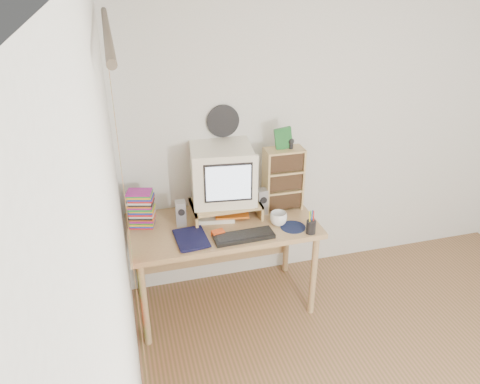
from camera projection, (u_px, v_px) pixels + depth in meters
back_wall at (333, 132)px, 3.84m from camera, size 3.50×0.00×3.50m
left_wall at (128, 307)px, 1.91m from camera, size 0.00×3.50×3.50m
curtain at (133, 261)px, 2.38m from camera, size 0.00×2.20×2.20m
wall_disc at (223, 121)px, 3.52m from camera, size 0.25×0.02×0.25m
desk at (221, 235)px, 3.61m from camera, size 1.40×0.70×0.75m
monitor_riser at (226, 206)px, 3.55m from camera, size 0.52×0.30×0.12m
crt_monitor at (223, 175)px, 3.49m from camera, size 0.50×0.50×0.43m
speaker_left at (181, 213)px, 3.44m from camera, size 0.08×0.08×0.20m
speaker_right at (262, 201)px, 3.60m from camera, size 0.08×0.08×0.20m
keyboard at (244, 236)px, 3.31m from camera, size 0.43×0.16×0.03m
dvd_stack at (142, 211)px, 3.42m from camera, size 0.20×0.16×0.25m
cd_rack at (283, 179)px, 3.62m from camera, size 0.30×0.16×0.50m
mug at (278, 219)px, 3.46m from camera, size 0.16×0.16×0.10m
diary at (176, 240)px, 3.25m from camera, size 0.27×0.21×0.05m
mousepad at (293, 227)px, 3.45m from camera, size 0.19×0.19×0.00m
pen_cup at (311, 225)px, 3.35m from camera, size 0.08×0.08×0.14m
papers at (221, 214)px, 3.59m from camera, size 0.32×0.26×0.04m
red_box at (218, 234)px, 3.33m from camera, size 0.10×0.07×0.04m
game_box at (283, 138)px, 3.47m from camera, size 0.13×0.03×0.16m
webcam at (291, 143)px, 3.50m from camera, size 0.05×0.05×0.08m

